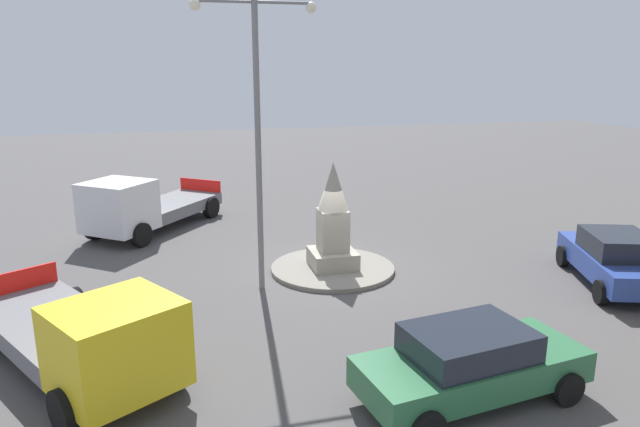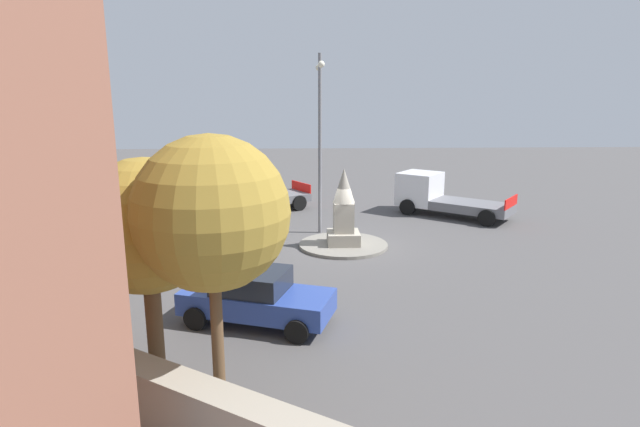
% 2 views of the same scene
% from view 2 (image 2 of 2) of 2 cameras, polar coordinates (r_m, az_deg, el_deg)
% --- Properties ---
extents(ground_plane, '(80.00, 80.00, 0.00)m').
position_cam_2_polar(ground_plane, '(22.10, 2.56, -3.61)').
color(ground_plane, '#4F4C4C').
extents(traffic_island, '(3.74, 3.74, 0.13)m').
position_cam_2_polar(traffic_island, '(22.09, 2.56, -3.45)').
color(traffic_island, gray).
rests_on(traffic_island, ground).
extents(monument, '(1.33, 1.33, 3.20)m').
position_cam_2_polar(monument, '(21.71, 2.60, 0.29)').
color(monument, '#9E9687').
rests_on(monument, traffic_island).
extents(streetlamp, '(3.16, 0.28, 8.01)m').
position_cam_2_polar(streetlamp, '(23.47, -0.01, 9.34)').
color(streetlamp, slate).
rests_on(streetlamp, ground).
extents(car_blue_waiting, '(2.97, 4.51, 1.54)m').
position_cam_2_polar(car_blue_waiting, '(14.87, -7.04, -8.97)').
color(car_blue_waiting, '#2D479E').
rests_on(car_blue_waiting, ground).
extents(car_green_parked_right, '(4.52, 2.45, 1.43)m').
position_cam_2_polar(car_green_parked_right, '(21.94, -16.65, -2.25)').
color(car_green_parked_right, '#2D6B42').
rests_on(car_green_parked_right, ground).
extents(truck_white_approaching, '(5.24, 5.91, 2.16)m').
position_cam_2_polar(truck_white_approaching, '(28.36, 12.78, 1.93)').
color(truck_white_approaching, silver).
rests_on(truck_white_approaching, ground).
extents(truck_yellow_passing, '(4.89, 6.11, 2.01)m').
position_cam_2_polar(truck_yellow_passing, '(28.10, -8.59, 1.86)').
color(truck_yellow_passing, yellow).
rests_on(truck_yellow_passing, ground).
extents(stone_boundary_wall, '(9.40, 13.92, 1.24)m').
position_cam_2_polar(stone_boundary_wall, '(13.01, -25.63, -14.37)').
color(stone_boundary_wall, '#9E9687').
rests_on(stone_boundary_wall, ground).
extents(tree_mid_cluster, '(2.96, 2.96, 5.62)m').
position_cam_2_polar(tree_mid_cluster, '(9.93, -11.76, -0.07)').
color(tree_mid_cluster, brown).
rests_on(tree_mid_cluster, ground).
extents(tree_far_corner, '(2.83, 2.83, 5.09)m').
position_cam_2_polar(tree_far_corner, '(11.29, -18.35, -1.43)').
color(tree_far_corner, brown).
rests_on(tree_far_corner, ground).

